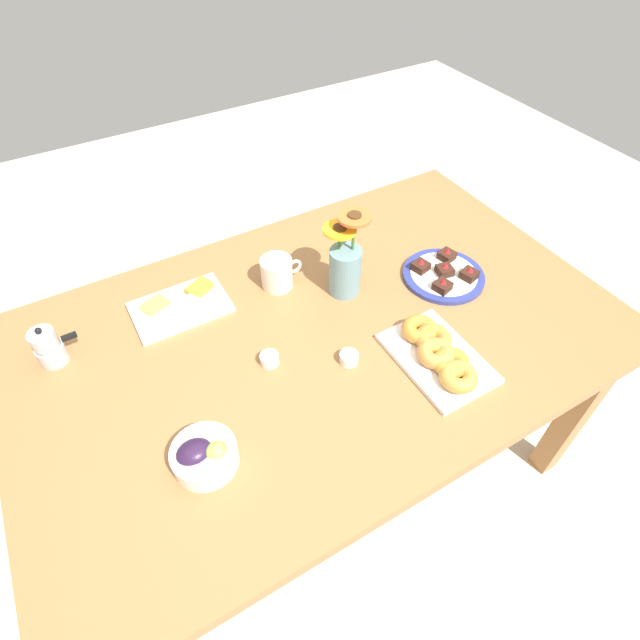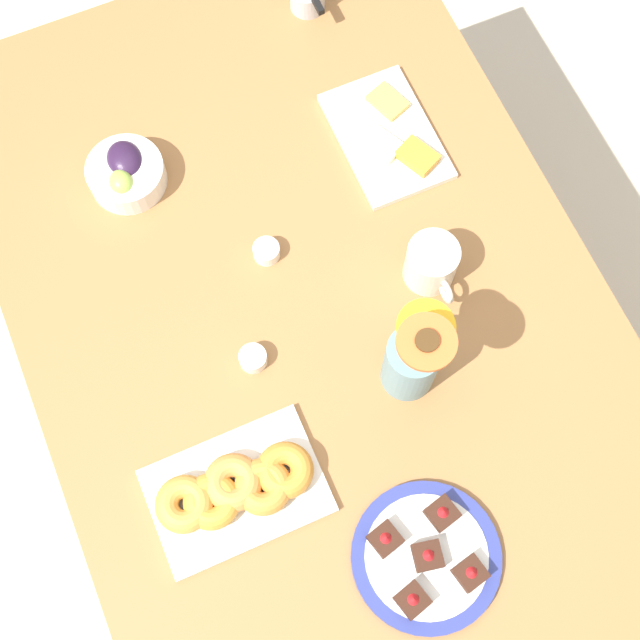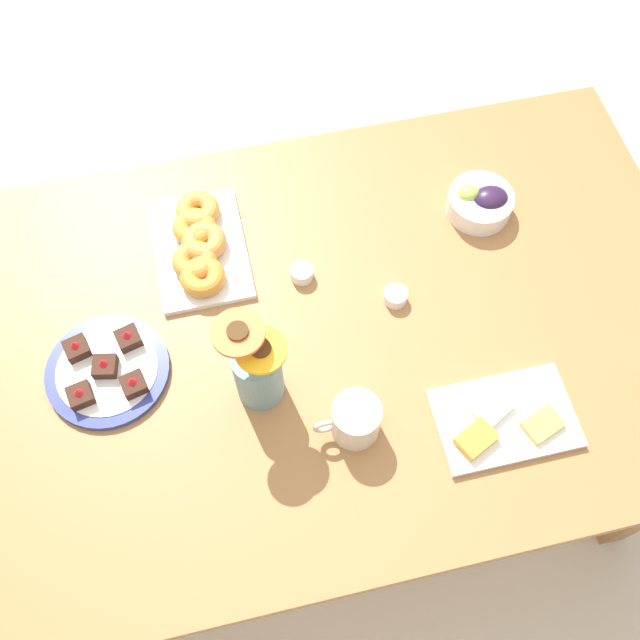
{
  "view_description": "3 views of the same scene",
  "coord_description": "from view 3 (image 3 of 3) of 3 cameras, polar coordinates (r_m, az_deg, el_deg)",
  "views": [
    {
      "loc": [
        -0.45,
        -0.78,
        1.73
      ],
      "look_at": [
        0.0,
        0.0,
        0.78
      ],
      "focal_mm": 28.0,
      "sensor_mm": 36.0,
      "label": 1
    },
    {
      "loc": [
        0.46,
        -0.2,
        2.21
      ],
      "look_at": [
        0.0,
        0.0,
        0.78
      ],
      "focal_mm": 50.0,
      "sensor_mm": 36.0,
      "label": 2
    },
    {
      "loc": [
        0.14,
        0.63,
        2.02
      ],
      "look_at": [
        0.0,
        0.0,
        0.78
      ],
      "focal_mm": 40.0,
      "sensor_mm": 36.0,
      "label": 3
    }
  ],
  "objects": [
    {
      "name": "flower_vase",
      "position": [
        1.3,
        -5.02,
        -4.08
      ],
      "size": [
        0.12,
        0.11,
        0.26
      ],
      "color": "#6B939E",
      "rests_on": "dining_table"
    },
    {
      "name": "jam_cup_berry",
      "position": [
        1.46,
        6.07,
        1.92
      ],
      "size": [
        0.05,
        0.05,
        0.03
      ],
      "color": "white",
      "rests_on": "dining_table"
    },
    {
      "name": "dessert_plate",
      "position": [
        1.44,
        -16.65,
        -3.84
      ],
      "size": [
        0.24,
        0.24,
        0.05
      ],
      "color": "navy",
      "rests_on": "dining_table"
    },
    {
      "name": "coffee_mug",
      "position": [
        1.31,
        2.82,
        -7.97
      ],
      "size": [
        0.13,
        0.09,
        0.09
      ],
      "color": "silver",
      "rests_on": "dining_table"
    },
    {
      "name": "grape_bowl",
      "position": [
        1.6,
        12.73,
        9.19
      ],
      "size": [
        0.14,
        0.14,
        0.07
      ],
      "color": "white",
      "rests_on": "dining_table"
    },
    {
      "name": "ground_plane",
      "position": [
        2.12,
        -0.0,
        -9.76
      ],
      "size": [
        6.0,
        6.0,
        0.0
      ],
      "primitive_type": "plane",
      "color": "beige"
    },
    {
      "name": "cheese_platter",
      "position": [
        1.39,
        14.49,
        -7.74
      ],
      "size": [
        0.26,
        0.17,
        0.03
      ],
      "color": "white",
      "rests_on": "dining_table"
    },
    {
      "name": "croissant_platter",
      "position": [
        1.53,
        -9.63,
        5.93
      ],
      "size": [
        0.19,
        0.3,
        0.05
      ],
      "color": "white",
      "rests_on": "dining_table"
    },
    {
      "name": "dining_table",
      "position": [
        1.51,
        -0.0,
        -2.19
      ],
      "size": [
        1.6,
        1.0,
        0.74
      ],
      "color": "#9E6B3D",
      "rests_on": "ground_plane"
    },
    {
      "name": "jam_cup_honey",
      "position": [
        1.48,
        -1.48,
        3.8
      ],
      "size": [
        0.05,
        0.05,
        0.03
      ],
      "color": "white",
      "rests_on": "dining_table"
    }
  ]
}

